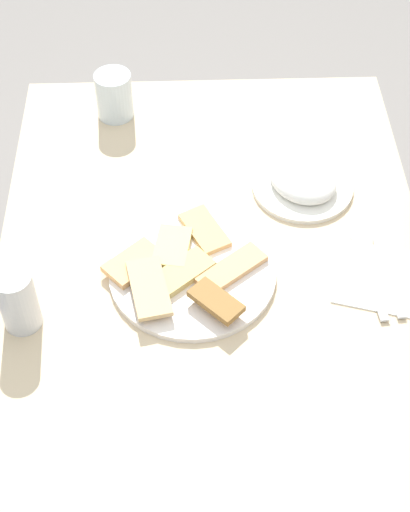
{
  "coord_description": "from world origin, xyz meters",
  "views": [
    {
      "loc": [
        0.94,
        -0.05,
        1.85
      ],
      "look_at": [
        0.01,
        -0.02,
        0.77
      ],
      "focal_mm": 54.89,
      "sensor_mm": 36.0,
      "label": 1
    }
  ],
  "objects_px": {
    "fork": "(369,277)",
    "spoon": "(389,277)",
    "paper_napkin": "(379,278)",
    "dining_table": "(213,290)",
    "pide_platter": "(189,270)",
    "soda_can": "(18,300)",
    "salad_plate_greens": "(303,182)",
    "drinking_glass": "(114,95)"
  },
  "relations": [
    {
      "from": "pide_platter",
      "to": "salad_plate_greens",
      "type": "relative_size",
      "value": 1.57
    },
    {
      "from": "paper_napkin",
      "to": "salad_plate_greens",
      "type": "bearing_deg",
      "value": -154.83
    },
    {
      "from": "soda_can",
      "to": "spoon",
      "type": "relative_size",
      "value": 0.65
    },
    {
      "from": "fork",
      "to": "spoon",
      "type": "bearing_deg",
      "value": 83.76
    },
    {
      "from": "salad_plate_greens",
      "to": "paper_napkin",
      "type": "bearing_deg",
      "value": 25.17
    },
    {
      "from": "spoon",
      "to": "fork",
      "type": "bearing_deg",
      "value": -93.51
    },
    {
      "from": "salad_plate_greens",
      "to": "spoon",
      "type": "height_order",
      "value": "salad_plate_greens"
    },
    {
      "from": "fork",
      "to": "spoon",
      "type": "xyz_separation_m",
      "value": [
        0.0,
        0.04,
        0.0
      ]
    },
    {
      "from": "pide_platter",
      "to": "soda_can",
      "type": "xyz_separation_m",
      "value": [
        0.1,
        -0.29,
        0.05
      ]
    },
    {
      "from": "dining_table",
      "to": "pide_platter",
      "type": "relative_size",
      "value": 3.45
    },
    {
      "from": "paper_napkin",
      "to": "soda_can",
      "type": "bearing_deg",
      "value": -83.26
    },
    {
      "from": "pide_platter",
      "to": "spoon",
      "type": "bearing_deg",
      "value": 86.47
    },
    {
      "from": "fork",
      "to": "dining_table",
      "type": "bearing_deg",
      "value": -106.52
    },
    {
      "from": "dining_table",
      "to": "drinking_glass",
      "type": "relative_size",
      "value": 10.59
    },
    {
      "from": "drinking_glass",
      "to": "paper_napkin",
      "type": "relative_size",
      "value": 0.68
    },
    {
      "from": "drinking_glass",
      "to": "soda_can",
      "type": "bearing_deg",
      "value": -13.78
    },
    {
      "from": "pide_platter",
      "to": "spoon",
      "type": "distance_m",
      "value": 0.36
    },
    {
      "from": "fork",
      "to": "salad_plate_greens",
      "type": "bearing_deg",
      "value": -164.69
    },
    {
      "from": "pide_platter",
      "to": "drinking_glass",
      "type": "bearing_deg",
      "value": -161.85
    },
    {
      "from": "paper_napkin",
      "to": "fork",
      "type": "bearing_deg",
      "value": -90.0
    },
    {
      "from": "drinking_glass",
      "to": "salad_plate_greens",
      "type": "bearing_deg",
      "value": 57.45
    },
    {
      "from": "paper_napkin",
      "to": "pide_platter",
      "type": "bearing_deg",
      "value": -93.72
    },
    {
      "from": "salad_plate_greens",
      "to": "drinking_glass",
      "type": "bearing_deg",
      "value": -122.55
    },
    {
      "from": "drinking_glass",
      "to": "spoon",
      "type": "bearing_deg",
      "value": 46.7
    },
    {
      "from": "pide_platter",
      "to": "drinking_glass",
      "type": "height_order",
      "value": "drinking_glass"
    },
    {
      "from": "dining_table",
      "to": "soda_can",
      "type": "distance_m",
      "value": 0.39
    },
    {
      "from": "spoon",
      "to": "paper_napkin",
      "type": "bearing_deg",
      "value": -93.51
    },
    {
      "from": "pide_platter",
      "to": "soda_can",
      "type": "height_order",
      "value": "soda_can"
    },
    {
      "from": "paper_napkin",
      "to": "fork",
      "type": "relative_size",
      "value": 0.78
    },
    {
      "from": "fork",
      "to": "spoon",
      "type": "relative_size",
      "value": 1.06
    },
    {
      "from": "salad_plate_greens",
      "to": "spoon",
      "type": "relative_size",
      "value": 1.09
    },
    {
      "from": "paper_napkin",
      "to": "dining_table",
      "type": "bearing_deg",
      "value": -99.68
    },
    {
      "from": "dining_table",
      "to": "drinking_glass",
      "type": "bearing_deg",
      "value": -155.57
    },
    {
      "from": "soda_can",
      "to": "fork",
      "type": "xyz_separation_m",
      "value": [
        -0.08,
        0.62,
        -0.06
      ]
    },
    {
      "from": "dining_table",
      "to": "spoon",
      "type": "bearing_deg",
      "value": 80.86
    },
    {
      "from": "dining_table",
      "to": "soda_can",
      "type": "height_order",
      "value": "soda_can"
    },
    {
      "from": "paper_napkin",
      "to": "fork",
      "type": "xyz_separation_m",
      "value": [
        0.0,
        -0.02,
        0.0
      ]
    },
    {
      "from": "pide_platter",
      "to": "spoon",
      "type": "xyz_separation_m",
      "value": [
        0.02,
        0.36,
        -0.01
      ]
    },
    {
      "from": "dining_table",
      "to": "fork",
      "type": "bearing_deg",
      "value": 79.72
    },
    {
      "from": "fork",
      "to": "soda_can",
      "type": "bearing_deg",
      "value": -89.31
    },
    {
      "from": "drinking_glass",
      "to": "pide_platter",
      "type": "bearing_deg",
      "value": 18.15
    },
    {
      "from": "paper_napkin",
      "to": "fork",
      "type": "distance_m",
      "value": 0.02
    }
  ]
}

